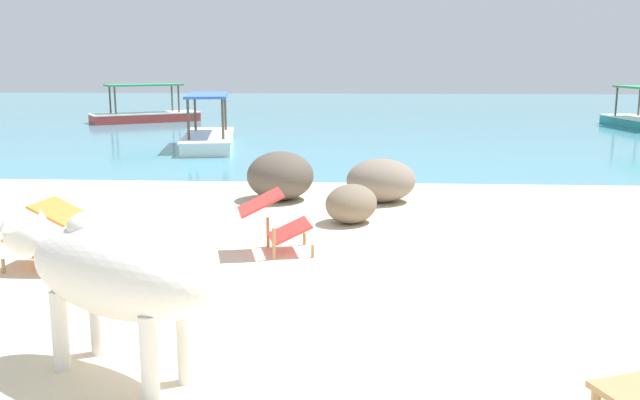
{
  "coord_description": "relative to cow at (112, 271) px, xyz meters",
  "views": [
    {
      "loc": [
        -0.01,
        -4.53,
        2.09
      ],
      "look_at": [
        -0.47,
        3.0,
        0.55
      ],
      "focal_mm": 38.48,
      "sensor_mm": 36.0,
      "label": 1
    }
  ],
  "objects": [
    {
      "name": "sand_beach",
      "position": [
        1.61,
        0.38,
        -0.73
      ],
      "size": [
        18.0,
        14.0,
        0.04
      ],
      "primitive_type": "cube",
      "color": "beige",
      "rests_on": "ground"
    },
    {
      "name": "water_surface",
      "position": [
        1.61,
        22.38,
        -0.75
      ],
      "size": [
        60.0,
        36.0,
        0.03
      ],
      "primitive_type": "cube",
      "color": "teal",
      "rests_on": "ground"
    },
    {
      "name": "cow",
      "position": [
        0.0,
        0.0,
        0.0
      ],
      "size": [
        1.86,
        1.26,
        1.08
      ],
      "rotation": [
        0.0,
        0.0,
        2.64
      ],
      "color": "silver",
      "rests_on": "sand_beach"
    },
    {
      "name": "deck_chair_near",
      "position": [
        0.69,
        2.98,
        -0.33
      ],
      "size": [
        0.88,
        0.71,
        0.68
      ],
      "rotation": [
        0.0,
        0.0,
        0.25
      ],
      "color": "#A37A4C",
      "rests_on": "sand_beach"
    },
    {
      "name": "deck_chair_far",
      "position": [
        -1.51,
        2.32,
        -0.33
      ],
      "size": [
        0.82,
        0.61,
        0.68
      ],
      "rotation": [
        0.0,
        0.0,
        3.04
      ],
      "color": "#A37A4C",
      "rests_on": "sand_beach"
    },
    {
      "name": "shore_rock_large",
      "position": [
        0.4,
        5.88,
        -0.35
      ],
      "size": [
        1.18,
        1.19,
        0.73
      ],
      "primitive_type": "ellipsoid",
      "rotation": [
        0.0,
        0.0,
        1.36
      ],
      "color": "brown",
      "rests_on": "sand_beach"
    },
    {
      "name": "shore_rock_small",
      "position": [
        1.9,
        5.83,
        -0.39
      ],
      "size": [
        1.17,
        1.07,
        0.64
      ],
      "primitive_type": "ellipsoid",
      "rotation": [
        0.0,
        0.0,
        0.18
      ],
      "color": "gray",
      "rests_on": "sand_beach"
    },
    {
      "name": "shore_rock_flat",
      "position": [
        1.48,
        4.44,
        -0.46
      ],
      "size": [
        0.93,
        0.96,
        0.5
      ],
      "primitive_type": "ellipsoid",
      "rotation": [
        0.0,
        0.0,
        0.94
      ],
      "color": "#756651",
      "rests_on": "sand_beach"
    },
    {
      "name": "boat_white",
      "position": [
        -2.1,
        12.24,
        -0.46
      ],
      "size": [
        1.75,
        3.81,
        1.29
      ],
      "rotation": [
        0.0,
        0.0,
        1.74
      ],
      "color": "white",
      "rests_on": "water_surface"
    },
    {
      "name": "boat_red",
      "position": [
        -5.85,
        19.16,
        -0.46
      ],
      "size": [
        3.72,
        2.94,
        1.29
      ],
      "rotation": [
        0.0,
        0.0,
        3.7
      ],
      "color": "#C63833",
      "rests_on": "water_surface"
    }
  ]
}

